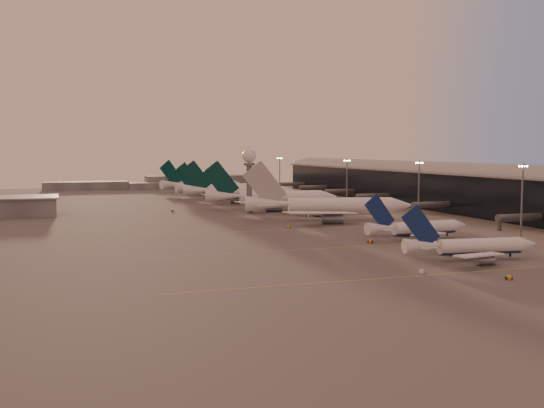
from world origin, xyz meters
name	(u,v)px	position (x,y,z in m)	size (l,w,h in m)	color
ground	(353,253)	(0.00, 0.00, 0.00)	(700.00, 700.00, 0.00)	#525050
taxiway_markings	(360,226)	(30.00, 56.00, 0.01)	(180.00, 185.25, 0.02)	#D7C74B
terminal	(452,187)	(107.88, 110.09, 10.52)	(57.00, 362.00, 23.04)	black
radar_tower	(249,168)	(5.00, 120.00, 20.95)	(6.40, 6.40, 31.10)	#5B5E63
mast_a	(522,199)	(58.00, 0.00, 13.74)	(3.60, 0.56, 25.00)	#5B5E63
mast_b	(419,189)	(55.00, 55.00, 13.74)	(3.60, 0.56, 25.00)	#5B5E63
mast_c	(347,183)	(50.00, 110.00, 13.74)	(3.60, 0.56, 25.00)	#5B5E63
mast_d	(280,175)	(48.00, 200.00, 13.74)	(3.60, 0.56, 25.00)	#5B5E63
distant_horizon	(170,183)	(2.62, 325.14, 3.89)	(165.00, 37.50, 9.00)	slate
narrowbody_near	(471,249)	(24.22, -21.14, 3.07)	(38.75, 30.76, 15.17)	white
narrowbody_mid	(418,230)	(31.74, 17.40, 3.14)	(39.65, 31.55, 15.49)	white
widebody_white	(329,210)	(27.50, 79.18, 4.30)	(68.88, 54.47, 24.81)	white
greentail_a	(272,201)	(20.68, 133.25, 4.25)	(65.58, 52.46, 24.07)	white
greentail_b	(240,194)	(18.21, 182.64, 4.13)	(62.15, 49.40, 23.37)	white
greentail_c	(223,191)	(17.05, 217.21, 3.87)	(60.25, 48.41, 21.92)	white
greentail_d	(202,187)	(14.14, 262.82, 4.02)	(60.35, 47.94, 22.77)	white
gsv_truck_a	(423,269)	(2.13, -33.07, 1.08)	(5.42, 4.41, 2.11)	white
gsv_tug_near	(509,278)	(16.77, -45.40, 0.45)	(2.87, 3.52, 0.87)	yellow
gsv_catering_a	(528,236)	(58.87, -2.15, 2.35)	(6.24, 4.96, 4.70)	white
gsv_tug_mid	(370,241)	(13.49, 15.34, 0.50)	(3.95, 3.67, 0.97)	yellow
gsv_truck_b	(416,226)	(45.42, 41.10, 1.11)	(5.68, 2.92, 2.18)	white
gsv_truck_c	(289,225)	(2.81, 60.10, 1.02)	(4.55, 4.95, 2.00)	yellow
gsv_catering_b	(391,213)	(55.39, 77.09, 2.28)	(5.80, 3.15, 4.56)	white
gsv_tug_far	(308,216)	(24.00, 93.85, 0.51)	(2.97, 3.89, 0.98)	white
gsv_truck_d	(172,210)	(-28.51, 134.81, 1.08)	(2.63, 5.46, 2.12)	#5C5F61
gsv_tug_hangar	(308,203)	(48.28, 154.84, 0.58)	(4.39, 3.27, 1.12)	yellow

